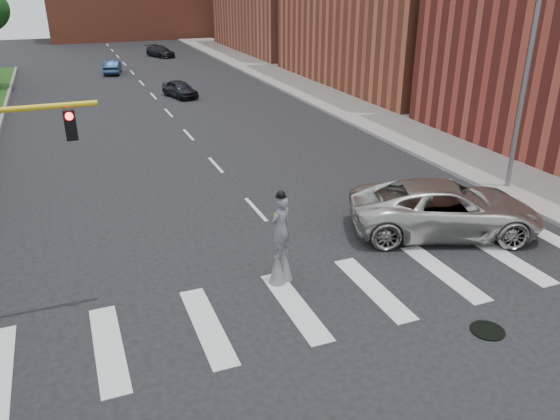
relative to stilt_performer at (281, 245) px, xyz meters
name	(u,v)px	position (x,y,z in m)	size (l,w,h in m)	color
ground_plane	(351,315)	(1.14, -2.43, -1.25)	(160.00, 160.00, 0.00)	black
sidewalk_right	(338,100)	(13.64, 22.57, -1.16)	(5.00, 90.00, 0.18)	gray
manhole	(487,331)	(4.14, -4.43, -1.23)	(0.90, 0.90, 0.04)	black
streetlight	(524,77)	(12.04, 3.57, 3.65)	(2.05, 0.20, 9.00)	slate
stilt_performer	(281,245)	(0.00, 0.00, 0.00)	(0.85, 0.73, 3.01)	black
suv_crossing	(445,208)	(6.82, 1.05, -0.30)	(3.15, 6.82, 1.90)	#B0ADA6
car_near	(180,89)	(3.00, 28.37, -0.61)	(1.51, 3.75, 1.28)	black
car_mid	(112,67)	(-0.64, 41.44, -0.60)	(1.37, 3.93, 1.29)	#152949
car_far	(160,51)	(5.70, 51.44, -0.63)	(1.74, 4.28, 1.24)	black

